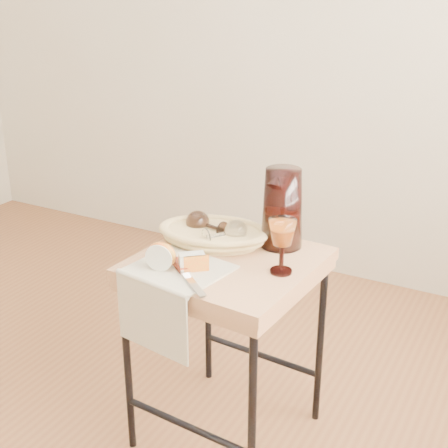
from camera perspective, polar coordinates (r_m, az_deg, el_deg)
The scene contains 10 objects.
side_table at distance 2.06m, azimuth 0.27°, elevation -11.43°, with size 0.51×0.51×0.65m, color brown, non-canonical shape.
tea_towel at distance 1.83m, azimuth -4.12°, elevation -4.12°, with size 0.27×0.24×0.01m, color beige.
bread_basket at distance 2.00m, azimuth -0.96°, elevation -1.08°, with size 0.32×0.22×0.05m, color tan, non-canonical shape.
goblet_lying_a at distance 2.01m, azimuth -1.47°, elevation -0.14°, with size 0.13×0.08×0.08m, color #422C23, non-canonical shape.
goblet_lying_b at distance 1.95m, azimuth -0.04°, elevation -0.90°, with size 0.12×0.07×0.07m, color white, non-canonical shape.
pitcher at distance 1.95m, azimuth 5.35°, elevation 1.46°, with size 0.17×0.25×0.29m, color black, non-canonical shape.
wine_goblet at distance 1.79m, azimuth 5.32°, elevation -2.03°, with size 0.08×0.08×0.17m, color white, non-canonical shape.
apple_half at distance 1.82m, azimuth -5.73°, elevation -2.85°, with size 0.09×0.05×0.08m, color red.
apple_wedge at distance 1.81m, azimuth -2.95°, elevation -3.44°, with size 0.07×0.04×0.05m, color silver.
table_knife at distance 1.77m, azimuth -3.42°, elevation -4.64°, with size 0.24×0.02×0.02m, color silver, non-canonical shape.
Camera 1 is at (1.44, -1.07, 1.46)m, focal length 50.01 mm.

